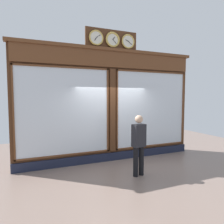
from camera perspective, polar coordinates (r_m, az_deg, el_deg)
ground_plane at (r=4.97m, az=13.69°, el=-21.98°), size 14.00×14.00×0.00m
shop_facade at (r=7.03m, az=-0.40°, el=2.12°), size 6.42×0.42×4.40m
pedestrian at (r=5.72m, az=7.47°, el=-8.48°), size 0.39×0.27×1.69m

